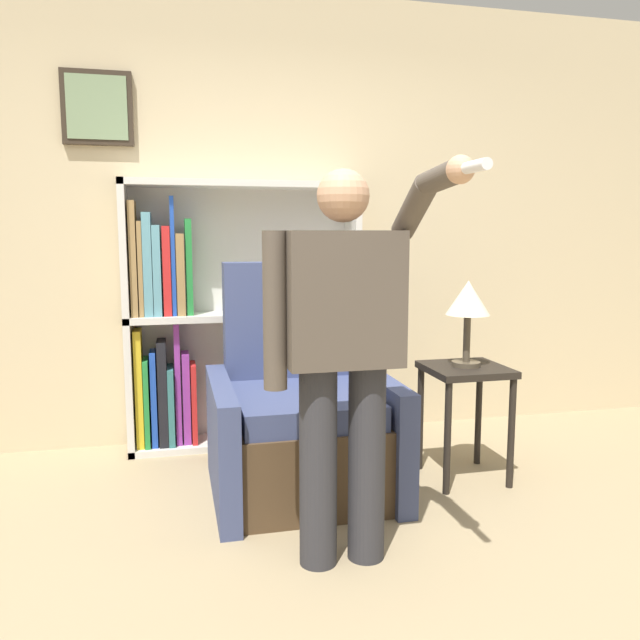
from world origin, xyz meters
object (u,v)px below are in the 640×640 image
object	(u,v)px
armchair	(299,420)
table_lamp	(468,303)
side_table	(465,388)
bookcase	(213,321)
person_standing	(344,344)

from	to	relation	value
armchair	table_lamp	size ratio (longest dim) A/B	2.56
side_table	bookcase	bearing A→B (deg)	145.98
armchair	table_lamp	bearing A→B (deg)	-5.86
side_table	table_lamp	distance (m)	0.46
person_standing	table_lamp	distance (m)	1.12
table_lamp	person_standing	bearing A→B (deg)	-141.25
person_standing	table_lamp	xyz separation A→B (m)	(0.87, 0.70, 0.07)
bookcase	side_table	xyz separation A→B (m)	(1.28, -0.86, -0.29)
bookcase	person_standing	world-z (taller)	bookcase
armchair	side_table	distance (m)	0.90
bookcase	armchair	distance (m)	0.96
person_standing	bookcase	bearing A→B (deg)	104.55
person_standing	side_table	xyz separation A→B (m)	(0.87, 0.70, -0.39)
armchair	person_standing	size ratio (longest dim) A/B	0.75
bookcase	table_lamp	xyz separation A→B (m)	(1.28, -0.86, 0.17)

